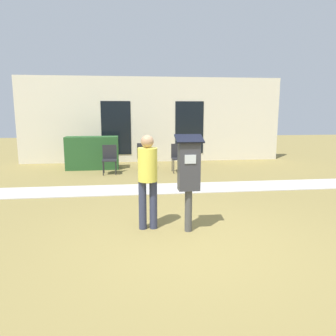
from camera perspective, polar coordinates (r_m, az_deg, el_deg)
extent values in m
plane|color=olive|center=(5.14, 4.79, -12.59)|extent=(40.00, 40.00, 0.00)
cube|color=beige|center=(8.32, -0.03, -3.59)|extent=(12.00, 1.10, 0.02)
cube|color=beige|center=(12.69, -2.65, 8.38)|extent=(10.00, 0.24, 3.20)
cube|color=black|center=(12.54, -9.02, 6.87)|extent=(1.10, 0.02, 2.00)
cube|color=black|center=(12.77, 3.73, 7.03)|extent=(1.10, 0.02, 2.00)
cylinder|color=#4C4C4C|center=(5.42, 3.57, -7.42)|extent=(0.12, 0.12, 0.70)
cube|color=#38383D|center=(5.24, 3.66, 0.43)|extent=(0.34, 0.22, 0.80)
cube|color=silver|center=(5.11, 3.92, 1.54)|extent=(0.18, 0.01, 0.14)
cube|color=black|center=(5.19, 3.72, 5.14)|extent=(0.44, 0.31, 0.12)
cylinder|color=#333851|center=(5.51, -4.44, -6.48)|extent=(0.13, 0.13, 0.82)
cylinder|color=#333851|center=(5.52, -2.57, -6.43)|extent=(0.13, 0.13, 0.82)
cylinder|color=#EADB4C|center=(5.36, -3.58, 0.58)|extent=(0.32, 0.32, 0.55)
sphere|color=tan|center=(5.31, -3.63, 4.63)|extent=(0.21, 0.21, 0.21)
cylinder|color=#262628|center=(10.15, -11.24, -0.12)|extent=(0.03, 0.03, 0.42)
cylinder|color=#262628|center=(10.13, -9.09, -0.08)|extent=(0.03, 0.03, 0.42)
cylinder|color=#262628|center=(10.53, -11.10, 0.24)|extent=(0.03, 0.03, 0.42)
cylinder|color=#262628|center=(10.51, -9.03, 0.29)|extent=(0.03, 0.03, 0.42)
cube|color=#262628|center=(10.29, -10.15, 1.34)|extent=(0.44, 0.44, 0.04)
cube|color=#262628|center=(10.46, -10.14, 2.80)|extent=(0.44, 0.04, 0.44)
cylinder|color=#262628|center=(10.52, -5.14, 0.38)|extent=(0.03, 0.03, 0.42)
cylinder|color=#262628|center=(10.54, -3.08, 0.43)|extent=(0.03, 0.03, 0.42)
cylinder|color=#262628|center=(10.89, -5.22, 0.72)|extent=(0.03, 0.03, 0.42)
cylinder|color=#262628|center=(10.91, -3.22, 0.76)|extent=(0.03, 0.03, 0.42)
cube|color=#262628|center=(10.68, -4.18, 1.79)|extent=(0.44, 0.44, 0.04)
cube|color=#262628|center=(10.85, -4.25, 3.18)|extent=(0.44, 0.04, 0.44)
cylinder|color=#262628|center=(10.29, 1.02, 0.21)|extent=(0.03, 0.03, 0.42)
cylinder|color=#262628|center=(10.35, 3.10, 0.25)|extent=(0.03, 0.03, 0.42)
cylinder|color=#262628|center=(10.66, 0.73, 0.55)|extent=(0.03, 0.03, 0.42)
cylinder|color=#262628|center=(10.72, 2.74, 0.60)|extent=(0.03, 0.03, 0.42)
cube|color=#262628|center=(10.47, 1.90, 1.64)|extent=(0.44, 0.44, 0.04)
cube|color=#262628|center=(10.63, 1.74, 3.07)|extent=(0.44, 0.04, 0.44)
cube|color=#285628|center=(11.32, -13.05, 2.58)|extent=(1.73, 0.60, 1.10)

